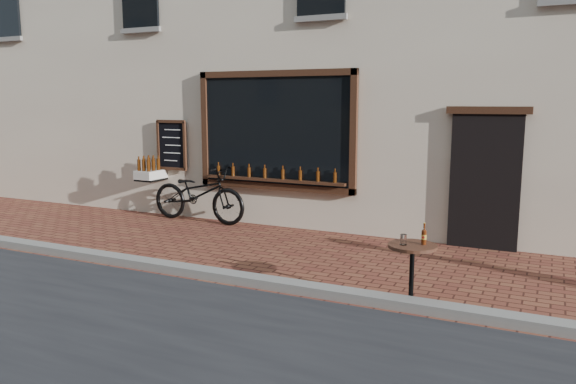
% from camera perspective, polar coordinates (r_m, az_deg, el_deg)
% --- Properties ---
extents(ground, '(90.00, 90.00, 0.00)m').
position_cam_1_polar(ground, '(7.12, -0.01, -10.51)').
color(ground, '#5E291E').
rests_on(ground, ground).
extents(kerb, '(90.00, 0.25, 0.12)m').
position_cam_1_polar(kerb, '(7.27, 0.68, -9.59)').
color(kerb, slate).
rests_on(kerb, ground).
extents(cargo_bicycle, '(2.52, 0.84, 1.22)m').
position_cam_1_polar(cargo_bicycle, '(11.41, -9.25, -0.09)').
color(cargo_bicycle, black).
rests_on(cargo_bicycle, ground).
extents(bistro_table, '(0.58, 0.58, 0.99)m').
position_cam_1_polar(bistro_table, '(6.82, 12.51, -6.95)').
color(bistro_table, black).
rests_on(bistro_table, ground).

